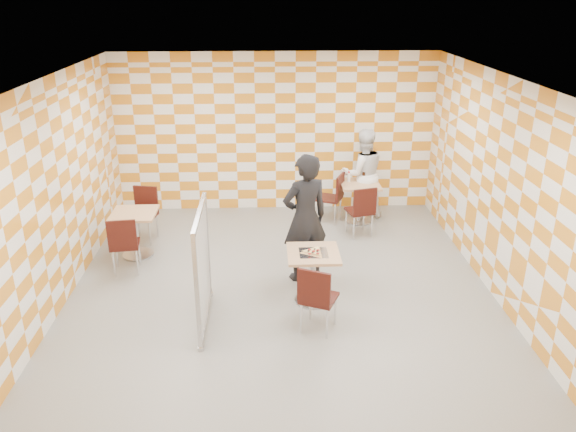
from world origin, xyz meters
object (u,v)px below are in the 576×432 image
object	(u,v)px
main_table	(313,268)
empty_table	(135,226)
soda_bottle	(364,177)
chair_main_front	(316,295)
second_table	(359,196)
chair_second_side	(334,194)
chair_empty_near	(124,241)
man_white	(363,174)
chair_second_front	(362,208)
sport_bottle	(349,177)
partition	(203,267)
man_dark	(305,218)
chair_empty_far	(144,209)

from	to	relation	value
main_table	empty_table	xyz separation A→B (m)	(-2.72, 1.56, 0.00)
soda_bottle	chair_main_front	bearing A→B (deg)	-107.91
second_table	chair_second_side	size ratio (longest dim) A/B	0.81
empty_table	chair_empty_near	xyz separation A→B (m)	(-0.03, -0.65, 0.04)
chair_second_side	man_white	xyz separation A→B (m)	(0.55, 0.26, 0.30)
chair_second_front	sport_bottle	distance (m)	0.87
main_table	soda_bottle	world-z (taller)	soda_bottle
man_white	sport_bottle	distance (m)	0.32
empty_table	chair_second_side	distance (m)	3.59
second_table	chair_second_front	world-z (taller)	chair_second_front
empty_table	soda_bottle	world-z (taller)	soda_bottle
partition	sport_bottle	distance (m)	4.12
second_table	chair_empty_near	size ratio (longest dim) A/B	0.81
chair_main_front	man_white	distance (m)	4.06
chair_empty_near	man_dark	world-z (taller)	man_dark
main_table	partition	bearing A→B (deg)	-162.81
second_table	partition	xyz separation A→B (m)	(-2.53, -3.29, 0.28)
chair_empty_far	man_white	xyz separation A→B (m)	(3.88, 0.88, 0.30)
second_table	chair_second_side	xyz separation A→B (m)	(-0.47, 0.00, 0.04)
partition	man_dark	size ratio (longest dim) A/B	0.81
main_table	chair_second_side	size ratio (longest dim) A/B	0.81
second_table	sport_bottle	xyz separation A→B (m)	(-0.19, 0.11, 0.33)
sport_bottle	soda_bottle	world-z (taller)	soda_bottle
main_table	chair_empty_far	world-z (taller)	chair_empty_far
empty_table	chair_second_front	bearing A→B (deg)	8.76
chair_main_front	man_white	size ratio (longest dim) A/B	0.55
empty_table	chair_empty_far	bearing A→B (deg)	88.10
chair_second_side	partition	distance (m)	3.89
second_table	partition	size ratio (longest dim) A/B	0.48
chair_main_front	partition	xyz separation A→B (m)	(-1.41, 0.33, 0.25)
sport_bottle	man_white	bearing A→B (deg)	27.75
chair_empty_near	soda_bottle	bearing A→B (deg)	26.81
empty_table	chair_second_front	xyz separation A→B (m)	(3.75, 0.58, 0.04)
chair_second_side	chair_empty_far	distance (m)	3.39
man_white	empty_table	bearing A→B (deg)	13.81
chair_second_side	empty_table	bearing A→B (deg)	-159.08
chair_second_side	chair_empty_near	bearing A→B (deg)	-150.33
chair_empty_near	main_table	bearing A→B (deg)	-18.36
empty_table	partition	world-z (taller)	partition
empty_table	chair_second_side	xyz separation A→B (m)	(3.35, 1.28, 0.04)
partition	man_white	world-z (taller)	man_white
chair_main_front	chair_empty_far	xyz separation A→B (m)	(-2.68, 3.00, 0.00)
chair_second_front	man_dark	xyz separation A→B (m)	(-1.09, -1.44, 0.42)
chair_empty_far	soda_bottle	bearing A→B (deg)	9.90
empty_table	man_white	size ratio (longest dim) A/B	0.44
man_dark	sport_bottle	distance (m)	2.45
chair_main_front	man_white	bearing A→B (deg)	72.79
sport_bottle	soda_bottle	distance (m)	0.27
soda_bottle	partition	bearing A→B (deg)	-127.91
chair_second_side	chair_empty_near	size ratio (longest dim) A/B	1.00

